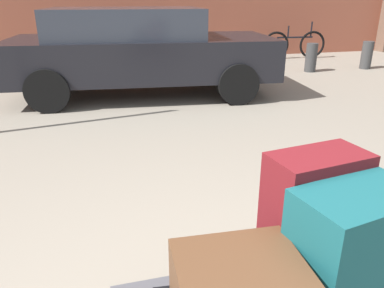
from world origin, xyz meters
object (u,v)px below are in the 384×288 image
(suitcase_teal_stacked_top, at_px, (348,273))
(bicycle_leaning, at_px, (294,45))
(bollard_kerb_mid, at_px, (311,58))
(suitcase_maroon_center, at_px, (310,232))
(parked_car, at_px, (139,50))
(bollard_kerb_near, at_px, (252,60))
(bollard_kerb_far, at_px, (367,55))

(suitcase_teal_stacked_top, xyz_separation_m, bicycle_leaning, (4.50, 8.43, -0.29))
(suitcase_teal_stacked_top, relative_size, bollard_kerb_mid, 1.05)
(suitcase_maroon_center, xyz_separation_m, parked_car, (-0.03, 5.25, 0.07))
(suitcase_maroon_center, relative_size, bollard_kerb_mid, 1.12)
(suitcase_teal_stacked_top, distance_m, bollard_kerb_near, 7.09)
(bicycle_leaning, height_order, bollard_kerb_far, bicycle_leaning)
(suitcase_maroon_center, relative_size, bollard_kerb_far, 1.12)
(bollard_kerb_near, distance_m, bollard_kerb_far, 2.88)
(suitcase_maroon_center, height_order, bollard_kerb_mid, suitcase_maroon_center)
(suitcase_maroon_center, distance_m, bollard_kerb_near, 6.88)
(suitcase_maroon_center, relative_size, parked_car, 0.16)
(bicycle_leaning, bearing_deg, bollard_kerb_near, -137.96)
(bollard_kerb_mid, bearing_deg, bollard_kerb_far, 0.00)
(parked_car, height_order, bollard_kerb_far, parked_car)
(suitcase_maroon_center, relative_size, bicycle_leaning, 0.40)
(suitcase_maroon_center, bearing_deg, bollard_kerb_far, 41.65)
(bollard_kerb_mid, height_order, bollard_kerb_far, same)
(suitcase_teal_stacked_top, bearing_deg, bollard_kerb_mid, 49.11)
(suitcase_teal_stacked_top, bearing_deg, suitcase_maroon_center, 84.19)
(bollard_kerb_near, relative_size, bollard_kerb_far, 1.00)
(suitcase_teal_stacked_top, height_order, bollard_kerb_near, suitcase_teal_stacked_top)
(bicycle_leaning, height_order, bollard_kerb_mid, bicycle_leaning)
(bicycle_leaning, xyz_separation_m, bollard_kerb_mid, (-0.58, -1.81, -0.06))
(bicycle_leaning, distance_m, bollard_kerb_mid, 1.90)
(bollard_kerb_mid, bearing_deg, suitcase_teal_stacked_top, -120.63)
(bollard_kerb_far, bearing_deg, bicycle_leaning, 115.82)
(suitcase_maroon_center, height_order, suitcase_teal_stacked_top, suitcase_maroon_center)
(bollard_kerb_near, xyz_separation_m, bollard_kerb_mid, (1.43, 0.00, 0.00))
(suitcase_maroon_center, distance_m, bollard_kerb_mid, 7.52)
(bicycle_leaning, bearing_deg, parked_car, -147.07)
(suitcase_maroon_center, distance_m, suitcase_teal_stacked_top, 0.23)
(bollard_kerb_mid, xyz_separation_m, bollard_kerb_far, (1.45, 0.00, 0.00))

